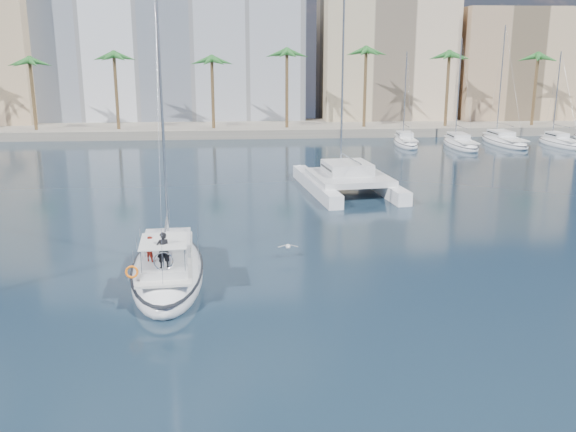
{
  "coord_description": "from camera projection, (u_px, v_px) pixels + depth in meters",
  "views": [
    {
      "loc": [
        -1.47,
        -33.25,
        12.28
      ],
      "look_at": [
        1.28,
        1.5,
        3.02
      ],
      "focal_mm": 40.0,
      "sensor_mm": 36.0,
      "label": 1
    }
  ],
  "objects": [
    {
      "name": "moored_yacht_a",
      "position": [
        405.0,
        145.0,
        82.11
      ],
      "size": [
        3.37,
        9.52,
        11.9
      ],
      "primitive_type": null,
      "rotation": [
        0.0,
        0.0,
        -0.07
      ],
      "color": "white",
      "rests_on": "ground"
    },
    {
      "name": "catamaran",
      "position": [
        347.0,
        177.0,
        55.99
      ],
      "size": [
        8.38,
        14.34,
        19.68
      ],
      "rotation": [
        0.0,
        0.0,
        0.12
      ],
      "color": "white",
      "rests_on": "ground"
    },
    {
      "name": "moored_yacht_d",
      "position": [
        560.0,
        146.0,
        81.67
      ],
      "size": [
        3.52,
        9.55,
        11.9
      ],
      "primitive_type": null,
      "rotation": [
        0.0,
        0.0,
        0.09
      ],
      "color": "white",
      "rests_on": "ground"
    },
    {
      "name": "moored_yacht_c",
      "position": [
        504.0,
        144.0,
        83.1
      ],
      "size": [
        3.98,
        12.33,
        15.54
      ],
      "primitive_type": null,
      "rotation": [
        0.0,
        0.0,
        0.03
      ],
      "color": "white",
      "rests_on": "ground"
    },
    {
      "name": "moored_yacht_b",
      "position": [
        460.0,
        147.0,
        80.68
      ],
      "size": [
        3.32,
        10.83,
        13.72
      ],
      "primitive_type": null,
      "rotation": [
        0.0,
        0.0,
        -0.02
      ],
      "color": "white",
      "rests_on": "ground"
    },
    {
      "name": "palm_right",
      "position": [
        488.0,
        61.0,
        90.18
      ],
      "size": [
        3.6,
        3.6,
        12.3
      ],
      "color": "brown",
      "rests_on": "ground"
    },
    {
      "name": "main_sloop",
      "position": [
        168.0,
        269.0,
        34.89
      ],
      "size": [
        4.66,
        12.36,
        18.0
      ],
      "rotation": [
        0.0,
        0.0,
        0.07
      ],
      "color": "white",
      "rests_on": "ground"
    },
    {
      "name": "seagull",
      "position": [
        288.0,
        246.0,
        38.11
      ],
      "size": [
        1.23,
        0.53,
        0.23
      ],
      "color": "silver",
      "rests_on": "ground"
    },
    {
      "name": "building_modern",
      "position": [
        169.0,
        35.0,
        101.13
      ],
      "size": [
        42.0,
        16.0,
        28.0
      ],
      "primitive_type": "cube",
      "color": "white",
      "rests_on": "ground"
    },
    {
      "name": "building_tan_right",
      "position": [
        510.0,
        67.0,
        101.72
      ],
      "size": [
        18.0,
        12.0,
        18.0
      ],
      "primitive_type": "cube",
      "color": "tan",
      "rests_on": "ground"
    },
    {
      "name": "ground",
      "position": [
        267.0,
        276.0,
        35.3
      ],
      "size": [
        160.0,
        160.0,
        0.0
      ],
      "primitive_type": "plane",
      "color": "black",
      "rests_on": "ground"
    },
    {
      "name": "building_beige",
      "position": [
        384.0,
        61.0,
        101.86
      ],
      "size": [
        20.0,
        14.0,
        20.0
      ],
      "primitive_type": "cube",
      "color": "beige",
      "rests_on": "ground"
    },
    {
      "name": "quay",
      "position": [
        247.0,
        128.0,
        93.92
      ],
      "size": [
        120.0,
        14.0,
        1.2
      ],
      "primitive_type": "cube",
      "color": "gray",
      "rests_on": "ground"
    },
    {
      "name": "palm_centre",
      "position": [
        247.0,
        61.0,
        87.59
      ],
      "size": [
        3.6,
        3.6,
        12.3
      ],
      "color": "brown",
      "rests_on": "ground"
    }
  ]
}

